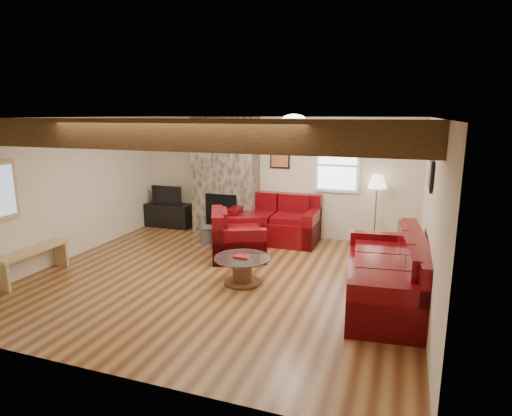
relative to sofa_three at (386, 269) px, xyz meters
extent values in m
plane|color=brown|center=(-2.48, 0.03, -0.46)|extent=(8.00, 8.00, 0.00)
plane|color=silver|center=(-2.48, 0.03, 2.04)|extent=(8.00, 8.00, 0.00)
plane|color=beige|center=(-2.48, 2.78, 0.79)|extent=(8.00, 0.00, 8.00)
plane|color=beige|center=(-2.48, -2.72, 0.79)|extent=(8.00, 0.00, 8.00)
plane|color=beige|center=(-5.48, 0.03, 0.79)|extent=(0.00, 7.50, 7.50)
plane|color=beige|center=(0.52, 0.03, 0.79)|extent=(0.00, 7.50, 7.50)
cube|color=black|center=(-2.48, -1.22, 1.85)|extent=(6.00, 0.36, 0.38)
cube|color=#37332B|center=(-3.48, 2.53, 0.79)|extent=(1.40, 0.50, 2.50)
cube|color=black|center=(-3.48, 2.28, -0.01)|extent=(0.70, 0.06, 0.90)
cube|color=#37332B|center=(-3.48, 2.23, -0.42)|extent=(1.00, 0.25, 0.08)
cylinder|color=#472C16|center=(-2.10, -0.08, -0.45)|extent=(0.57, 0.57, 0.04)
cylinder|color=#472C16|center=(-2.10, -0.08, -0.27)|extent=(0.31, 0.31, 0.38)
cylinder|color=silver|center=(-2.10, -0.08, -0.05)|extent=(0.86, 0.86, 0.02)
cube|color=maroon|center=(-2.10, -0.08, -0.03)|extent=(0.24, 0.17, 0.03)
cube|color=black|center=(-4.93, 2.56, -0.20)|extent=(1.07, 0.43, 0.53)
imported|color=black|center=(-4.93, 2.56, 0.28)|extent=(0.74, 0.10, 0.43)
cylinder|color=#A79245|center=(-0.33, 2.58, -0.45)|extent=(0.25, 0.25, 0.03)
cylinder|color=#A79245|center=(-0.33, 2.58, 0.17)|extent=(0.03, 0.03, 1.27)
cone|color=#FAE1BE|center=(-0.33, 2.58, 0.83)|extent=(0.36, 0.36, 0.25)
camera|label=1|loc=(0.16, -5.85, 2.09)|focal=30.00mm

